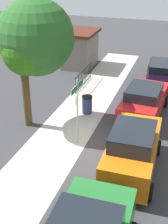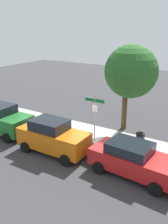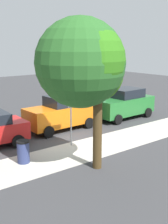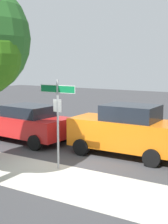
{
  "view_description": "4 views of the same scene",
  "coord_description": "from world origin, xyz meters",
  "views": [
    {
      "loc": [
        -11.0,
        -3.59,
        7.58
      ],
      "look_at": [
        -0.9,
        -0.2,
        2.08
      ],
      "focal_mm": 49.43,
      "sensor_mm": 36.0,
      "label": 1
    },
    {
      "loc": [
        7.15,
        -12.17,
        6.99
      ],
      "look_at": [
        -0.67,
        0.22,
        1.87
      ],
      "focal_mm": 39.31,
      "sensor_mm": 36.0,
      "label": 2
    },
    {
      "loc": [
        8.45,
        11.94,
        5.03
      ],
      "look_at": [
        -0.41,
        0.9,
        1.73
      ],
      "focal_mm": 48.59,
      "sensor_mm": 36.0,
      "label": 3
    },
    {
      "loc": [
        -6.57,
        9.19,
        3.59
      ],
      "look_at": [
        -0.86,
        0.13,
        1.97
      ],
      "focal_mm": 53.43,
      "sensor_mm": 36.0,
      "label": 4
    }
  ],
  "objects": [
    {
      "name": "ground_plane",
      "position": [
        0.0,
        0.0,
        0.0
      ],
      "size": [
        60.0,
        60.0,
        0.0
      ],
      "primitive_type": "plane",
      "color": "#38383A"
    },
    {
      "name": "sidewalk_strip",
      "position": [
        2.0,
        1.3,
        0.0
      ],
      "size": [
        24.0,
        2.6,
        0.0
      ],
      "primitive_type": "cube",
      "color": "#B3ADA1",
      "rests_on": "ground_plane"
    },
    {
      "name": "street_sign",
      "position": [
        0.0,
        0.4,
        2.1
      ],
      "size": [
        1.4,
        0.07,
        3.02
      ],
      "color": "#9EA0A5",
      "rests_on": "ground_plane"
    },
    {
      "name": "shade_tree",
      "position": [
        1.18,
        2.93,
        4.21
      ],
      "size": [
        3.49,
        3.5,
        5.99
      ],
      "color": "#47341B",
      "rests_on": "ground_plane"
    },
    {
      "name": "car_green",
      "position": [
        -6.05,
        -1.92,
        0.99
      ],
      "size": [
        4.35,
        2.24,
        1.98
      ],
      "rotation": [
        0.0,
        0.0,
        0.02
      ],
      "color": "#236C2D",
      "rests_on": "ground_plane"
    },
    {
      "name": "car_orange",
      "position": [
        -1.25,
        -2.25,
        0.99
      ],
      "size": [
        4.23,
        2.0,
        1.99
      ],
      "rotation": [
        0.0,
        0.0,
        0.02
      ],
      "color": "orange",
      "rests_on": "ground_plane"
    },
    {
      "name": "trash_bin",
      "position": [
        2.89,
        0.9,
        0.49
      ],
      "size": [
        0.55,
        0.55,
        0.98
      ],
      "color": "navy",
      "rests_on": "ground_plane"
    }
  ]
}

